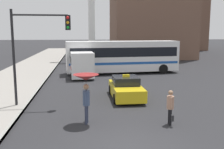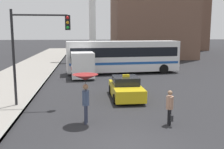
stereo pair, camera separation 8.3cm
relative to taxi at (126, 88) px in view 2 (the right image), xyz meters
The scene contains 7 objects.
ground_plane 7.28m from the taxi, 98.89° to the right, with size 300.00×300.00×0.00m, color #262628.
taxi is the anchor object (origin of this frame).
ambulance_van 9.26m from the taxi, 108.04° to the left, with size 2.37×5.34×2.42m.
city_bus 10.60m from the taxi, 82.39° to the left, with size 11.65×3.59×3.32m.
pedestrian_with_umbrella 5.38m from the taxi, 119.83° to the right, with size 1.18×1.18×2.31m.
pedestrian_man 5.27m from the taxi, 77.04° to the right, with size 0.36×0.62×1.61m.
traffic_light 6.24m from the taxi, 163.67° to the right, with size 3.18×0.38×5.41m.
Camera 2 is at (-1.55, -9.08, 4.17)m, focal length 42.00 mm.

